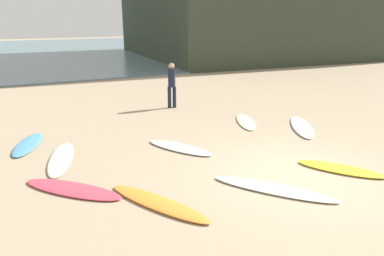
{
  "coord_description": "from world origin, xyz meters",
  "views": [
    {
      "loc": [
        -5.38,
        -5.66,
        3.39
      ],
      "look_at": [
        -0.9,
        3.39,
        0.3
      ],
      "focal_mm": 34.08,
      "sensor_mm": 36.0,
      "label": 1
    }
  ],
  "objects_px": {
    "surfboard_5": "(158,203)",
    "surfboard_8": "(180,148)",
    "surfboard_2": "(341,169)",
    "surfboard_6": "(246,122)",
    "surfboard_7": "(61,158)",
    "surfboard_1": "(72,189)",
    "beachgoer_near": "(172,83)",
    "surfboard_0": "(302,127)",
    "surfboard_4": "(274,189)",
    "surfboard_3": "(28,144)"
  },
  "relations": [
    {
      "from": "surfboard_8",
      "to": "surfboard_7",
      "type": "bearing_deg",
      "value": 139.6
    },
    {
      "from": "surfboard_1",
      "to": "surfboard_2",
      "type": "height_order",
      "value": "surfboard_2"
    },
    {
      "from": "surfboard_2",
      "to": "beachgoer_near",
      "type": "relative_size",
      "value": 1.11
    },
    {
      "from": "surfboard_5",
      "to": "surfboard_0",
      "type": "bearing_deg",
      "value": -3.04
    },
    {
      "from": "surfboard_4",
      "to": "beachgoer_near",
      "type": "bearing_deg",
      "value": 45.2
    },
    {
      "from": "surfboard_0",
      "to": "surfboard_7",
      "type": "height_order",
      "value": "surfboard_0"
    },
    {
      "from": "surfboard_5",
      "to": "surfboard_8",
      "type": "xyz_separation_m",
      "value": [
        1.62,
        2.58,
        -0.0
      ]
    },
    {
      "from": "surfboard_3",
      "to": "surfboard_6",
      "type": "relative_size",
      "value": 1.0
    },
    {
      "from": "surfboard_3",
      "to": "surfboard_5",
      "type": "xyz_separation_m",
      "value": [
        2.01,
        -4.67,
        -0.0
      ]
    },
    {
      "from": "surfboard_6",
      "to": "beachgoer_near",
      "type": "relative_size",
      "value": 1.16
    },
    {
      "from": "surfboard_1",
      "to": "surfboard_2",
      "type": "bearing_deg",
      "value": -58.96
    },
    {
      "from": "surfboard_0",
      "to": "surfboard_2",
      "type": "bearing_deg",
      "value": -84.61
    },
    {
      "from": "surfboard_4",
      "to": "surfboard_8",
      "type": "bearing_deg",
      "value": 65.49
    },
    {
      "from": "surfboard_0",
      "to": "surfboard_3",
      "type": "xyz_separation_m",
      "value": [
        -7.92,
        2.05,
        0.0
      ]
    },
    {
      "from": "surfboard_2",
      "to": "surfboard_7",
      "type": "bearing_deg",
      "value": 113.46
    },
    {
      "from": "surfboard_6",
      "to": "surfboard_7",
      "type": "height_order",
      "value": "surfboard_7"
    },
    {
      "from": "surfboard_0",
      "to": "surfboard_6",
      "type": "bearing_deg",
      "value": 167.12
    },
    {
      "from": "surfboard_7",
      "to": "surfboard_2",
      "type": "bearing_deg",
      "value": 162.07
    },
    {
      "from": "surfboard_5",
      "to": "surfboard_7",
      "type": "bearing_deg",
      "value": 85.73
    },
    {
      "from": "surfboard_4",
      "to": "surfboard_7",
      "type": "xyz_separation_m",
      "value": [
        -3.66,
        3.68,
        -0.0
      ]
    },
    {
      "from": "surfboard_8",
      "to": "beachgoer_near",
      "type": "distance_m",
      "value": 4.75
    },
    {
      "from": "surfboard_0",
      "to": "surfboard_4",
      "type": "relative_size",
      "value": 0.96
    },
    {
      "from": "surfboard_7",
      "to": "beachgoer_near",
      "type": "bearing_deg",
      "value": -126.81
    },
    {
      "from": "surfboard_6",
      "to": "surfboard_5",
      "type": "bearing_deg",
      "value": -115.71
    },
    {
      "from": "surfboard_6",
      "to": "surfboard_8",
      "type": "relative_size",
      "value": 0.98
    },
    {
      "from": "surfboard_2",
      "to": "surfboard_6",
      "type": "relative_size",
      "value": 0.96
    },
    {
      "from": "beachgoer_near",
      "to": "surfboard_6",
      "type": "bearing_deg",
      "value": 120.9
    },
    {
      "from": "surfboard_3",
      "to": "surfboard_5",
      "type": "height_order",
      "value": "surfboard_3"
    },
    {
      "from": "surfboard_0",
      "to": "surfboard_6",
      "type": "distance_m",
      "value": 1.8
    },
    {
      "from": "surfboard_1",
      "to": "surfboard_3",
      "type": "relative_size",
      "value": 1.15
    },
    {
      "from": "surfboard_3",
      "to": "surfboard_7",
      "type": "height_order",
      "value": "surfboard_3"
    },
    {
      "from": "surfboard_1",
      "to": "beachgoer_near",
      "type": "xyz_separation_m",
      "value": [
        4.63,
        5.62,
        0.93
      ]
    },
    {
      "from": "surfboard_2",
      "to": "surfboard_8",
      "type": "bearing_deg",
      "value": 98.33
    },
    {
      "from": "surfboard_3",
      "to": "surfboard_2",
      "type": "bearing_deg",
      "value": -19.49
    },
    {
      "from": "surfboard_3",
      "to": "beachgoer_near",
      "type": "relative_size",
      "value": 1.16
    },
    {
      "from": "surfboard_8",
      "to": "beachgoer_near",
      "type": "relative_size",
      "value": 1.18
    },
    {
      "from": "surfboard_0",
      "to": "surfboard_1",
      "type": "bearing_deg",
      "value": -136.85
    },
    {
      "from": "surfboard_0",
      "to": "surfboard_6",
      "type": "height_order",
      "value": "surfboard_0"
    },
    {
      "from": "surfboard_2",
      "to": "surfboard_1",
      "type": "bearing_deg",
      "value": 129.06
    },
    {
      "from": "surfboard_5",
      "to": "surfboard_4",
      "type": "bearing_deg",
      "value": -38.86
    },
    {
      "from": "surfboard_4",
      "to": "surfboard_1",
      "type": "bearing_deg",
      "value": 116.33
    },
    {
      "from": "surfboard_3",
      "to": "surfboard_7",
      "type": "bearing_deg",
      "value": -46.64
    },
    {
      "from": "surfboard_0",
      "to": "surfboard_1",
      "type": "relative_size",
      "value": 1.07
    },
    {
      "from": "surfboard_3",
      "to": "surfboard_8",
      "type": "bearing_deg",
      "value": -11.06
    },
    {
      "from": "surfboard_0",
      "to": "surfboard_1",
      "type": "xyz_separation_m",
      "value": [
        -7.27,
        -1.3,
        -0.0
      ]
    },
    {
      "from": "surfboard_0",
      "to": "surfboard_2",
      "type": "xyz_separation_m",
      "value": [
        -1.56,
        -2.99,
        0.0
      ]
    },
    {
      "from": "surfboard_0",
      "to": "surfboard_8",
      "type": "bearing_deg",
      "value": -146.48
    },
    {
      "from": "beachgoer_near",
      "to": "surfboard_3",
      "type": "bearing_deg",
      "value": 29.49
    },
    {
      "from": "surfboard_8",
      "to": "surfboard_1",
      "type": "bearing_deg",
      "value": 174.28
    },
    {
      "from": "surfboard_1",
      "to": "surfboard_6",
      "type": "distance_m",
      "value": 6.55
    }
  ]
}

